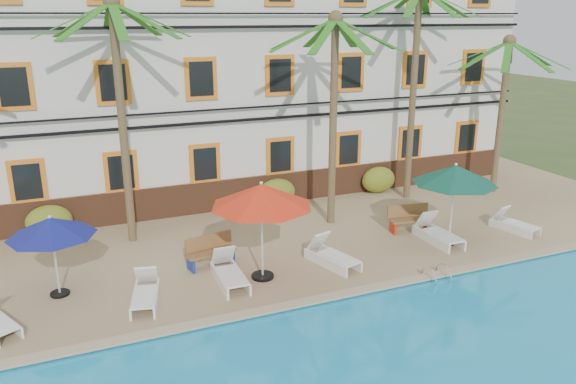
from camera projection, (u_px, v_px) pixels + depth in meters
name	position (u px, v px, depth m)	size (l,w,h in m)	color
ground	(323.00, 290.00, 15.81)	(100.00, 100.00, 0.00)	#384C23
pool_deck	(262.00, 227.00, 20.17)	(30.00, 12.00, 0.25)	tan
pool_coping	(338.00, 295.00, 14.93)	(30.00, 0.35, 0.06)	tan
hotel_building	(218.00, 67.00, 22.96)	(25.40, 6.44, 10.22)	silver
palm_b	(119.00, 88.00, 17.12)	(4.58, 4.58, 7.77)	brown
palm_c	(334.00, 89.00, 18.84)	(4.58, 4.58, 7.30)	brown
palm_d	(415.00, 64.00, 21.39)	(4.58, 4.58, 8.33)	brown
palm_e	(504.00, 91.00, 22.53)	(4.58, 4.58, 6.43)	brown
shrub_left	(49.00, 221.00, 18.79)	(1.50, 0.90, 1.10)	#255E1B
shrub_mid	(277.00, 193.00, 21.81)	(1.50, 0.90, 1.10)	#255E1B
shrub_right	(378.00, 180.00, 23.50)	(1.50, 0.90, 1.10)	#255E1B
umbrella_blue	(51.00, 227.00, 14.43)	(2.26, 2.26, 2.27)	black
umbrella_red	(261.00, 196.00, 15.26)	(2.87, 2.87, 2.86)	black
umbrella_green	(455.00, 175.00, 17.77)	(2.71, 2.71, 2.70)	black
lounger_b	(145.00, 293.00, 14.53)	(1.04, 1.86, 0.83)	white
lounger_c	(229.00, 273.00, 15.62)	(0.73, 1.93, 0.90)	white
lounger_d	(332.00, 255.00, 16.77)	(1.15, 1.97, 0.88)	white
lounger_e	(437.00, 233.00, 18.45)	(0.73, 1.95, 0.92)	white
lounger_f	(514.00, 224.00, 19.42)	(0.96, 1.74, 0.78)	white
bench_left	(210.00, 250.00, 16.66)	(1.56, 0.75, 0.93)	olive
bench_right	(410.00, 218.00, 19.33)	(1.55, 0.70, 0.93)	olive
pool_ladder	(436.00, 278.00, 15.99)	(0.54, 0.74, 0.74)	silver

